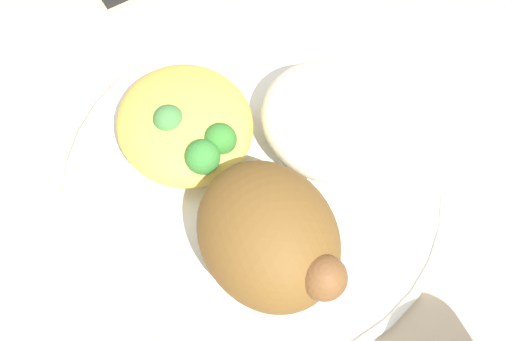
# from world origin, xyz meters

# --- Properties ---
(ground_plane) EXTENTS (2.00, 2.00, 0.00)m
(ground_plane) POSITION_xyz_m (0.00, 0.00, 0.00)
(ground_plane) COLOR beige
(plate) EXTENTS (0.28, 0.28, 0.01)m
(plate) POSITION_xyz_m (0.00, 0.00, 0.01)
(plate) COLOR white
(plate) RESTS_ON ground_plane
(roasted_chicken) EXTENTS (0.11, 0.09, 0.07)m
(roasted_chicken) POSITION_xyz_m (0.06, -0.02, 0.05)
(roasted_chicken) COLOR brown
(roasted_chicken) RESTS_ON plate
(rice_pile) EXTENTS (0.10, 0.09, 0.05)m
(rice_pile) POSITION_xyz_m (-0.01, 0.06, 0.04)
(rice_pile) COLOR white
(rice_pile) RESTS_ON plate
(mac_cheese_with_broccoli) EXTENTS (0.11, 0.10, 0.05)m
(mac_cheese_with_broccoli) POSITION_xyz_m (-0.05, -0.03, 0.03)
(mac_cheese_with_broccoli) COLOR #E3C24F
(mac_cheese_with_broccoli) RESTS_ON plate
(fork) EXTENTS (0.02, 0.14, 0.01)m
(fork) POSITION_xyz_m (-0.19, 0.01, 0.00)
(fork) COLOR silver
(fork) RESTS_ON ground_plane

